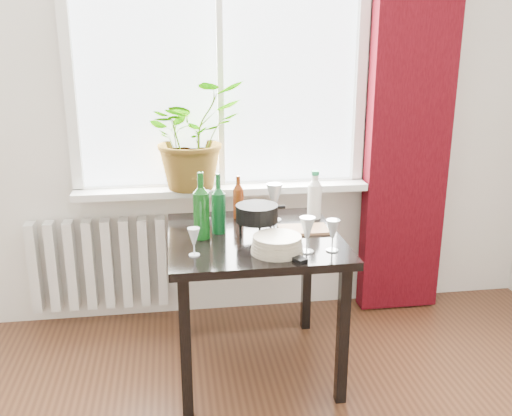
{
  "coord_description": "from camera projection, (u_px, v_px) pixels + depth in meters",
  "views": [
    {
      "loc": [
        -0.29,
        -1.1,
        1.7
      ],
      "look_at": [
        0.11,
        1.55,
        0.88
      ],
      "focal_mm": 40.0,
      "sensor_mm": 36.0,
      "label": 1
    }
  ],
  "objects": [
    {
      "name": "potted_plant",
      "position": [
        192.0,
        135.0,
        3.23
      ],
      "size": [
        0.71,
        0.68,
        0.62
      ],
      "primitive_type": "imported",
      "rotation": [
        0.0,
        0.0,
        0.44
      ],
      "color": "#427920",
      "rests_on": "windowsill"
    },
    {
      "name": "window",
      "position": [
        219.0,
        53.0,
        3.21
      ],
      "size": [
        1.72,
        0.08,
        1.62
      ],
      "color": "white",
      "rests_on": "ground"
    },
    {
      "name": "fondue_pot",
      "position": [
        257.0,
        221.0,
        2.81
      ],
      "size": [
        0.29,
        0.26,
        0.16
      ],
      "primitive_type": null,
      "rotation": [
        0.0,
        0.0,
        -0.27
      ],
      "color": "black",
      "rests_on": "table"
    },
    {
      "name": "radiator",
      "position": [
        99.0,
        264.0,
        3.42
      ],
      "size": [
        0.8,
        0.1,
        0.55
      ],
      "color": "silver",
      "rests_on": "ground"
    },
    {
      "name": "table",
      "position": [
        254.0,
        253.0,
        2.87
      ],
      "size": [
        0.85,
        0.85,
        0.74
      ],
      "color": "black",
      "rests_on": "ground"
    },
    {
      "name": "wineglass_front_left",
      "position": [
        194.0,
        242.0,
        2.56
      ],
      "size": [
        0.06,
        0.06,
        0.13
      ],
      "primitive_type": null,
      "rotation": [
        0.0,
        0.0,
        -0.07
      ],
      "color": "silver",
      "rests_on": "table"
    },
    {
      "name": "cleaning_bottle",
      "position": [
        315.0,
        195.0,
        3.08
      ],
      "size": [
        0.09,
        0.09,
        0.26
      ],
      "primitive_type": null,
      "rotation": [
        0.0,
        0.0,
        0.27
      ],
      "color": "white",
      "rests_on": "table"
    },
    {
      "name": "bottle_amber",
      "position": [
        238.0,
        197.0,
        3.08
      ],
      "size": [
        0.07,
        0.07,
        0.24
      ],
      "primitive_type": null,
      "rotation": [
        0.0,
        0.0,
        -0.34
      ],
      "color": "maroon",
      "rests_on": "table"
    },
    {
      "name": "curtain",
      "position": [
        411.0,
        106.0,
        3.36
      ],
      "size": [
        0.5,
        0.12,
        2.56
      ],
      "color": "#36040A",
      "rests_on": "ground"
    },
    {
      "name": "cutting_board",
      "position": [
        303.0,
        229.0,
        2.91
      ],
      "size": [
        0.25,
        0.17,
        0.01
      ],
      "primitive_type": "cube",
      "rotation": [
        0.0,
        0.0,
        -0.04
      ],
      "color": "#A37049",
      "rests_on": "table"
    },
    {
      "name": "wineglass_front_right",
      "position": [
        307.0,
        234.0,
        2.6
      ],
      "size": [
        0.08,
        0.08,
        0.17
      ],
      "primitive_type": null,
      "rotation": [
        0.0,
        0.0,
        -0.11
      ],
      "color": "silver",
      "rests_on": "table"
    },
    {
      "name": "wineglass_far_right",
      "position": [
        333.0,
        235.0,
        2.62
      ],
      "size": [
        0.07,
        0.07,
        0.15
      ],
      "primitive_type": null,
      "rotation": [
        0.0,
        0.0,
        0.1
      ],
      "color": "#B3BCC1",
      "rests_on": "table"
    },
    {
      "name": "tv_remote",
      "position": [
        293.0,
        256.0,
        2.55
      ],
      "size": [
        0.11,
        0.16,
        0.02
      ],
      "primitive_type": "cube",
      "rotation": [
        0.0,
        0.0,
        0.47
      ],
      "color": "black",
      "rests_on": "table"
    },
    {
      "name": "wine_bottle_left",
      "position": [
        201.0,
        205.0,
        2.76
      ],
      "size": [
        0.1,
        0.1,
        0.34
      ],
      "primitive_type": null,
      "rotation": [
        0.0,
        0.0,
        -0.43
      ],
      "color": "#0E4912",
      "rests_on": "table"
    },
    {
      "name": "wineglass_back_left",
      "position": [
        204.0,
        204.0,
        3.08
      ],
      "size": [
        0.07,
        0.07,
        0.16
      ],
      "primitive_type": null,
      "rotation": [
        0.0,
        0.0,
        -0.07
      ],
      "color": "silver",
      "rests_on": "table"
    },
    {
      "name": "windowsill",
      "position": [
        223.0,
        189.0,
        3.37
      ],
      "size": [
        1.72,
        0.2,
        0.04
      ],
      "color": "white",
      "rests_on": "ground"
    },
    {
      "name": "plate_stack",
      "position": [
        277.0,
        245.0,
        2.61
      ],
      "size": [
        0.27,
        0.27,
        0.08
      ],
      "primitive_type": "cylinder",
      "rotation": [
        0.0,
        0.0,
        -0.13
      ],
      "color": "#BFB69E",
      "rests_on": "table"
    },
    {
      "name": "wineglass_back_center",
      "position": [
        274.0,
        202.0,
        3.04
      ],
      "size": [
        0.12,
        0.12,
        0.21
      ],
      "primitive_type": null,
      "rotation": [
        0.0,
        0.0,
        -0.38
      ],
      "color": "silver",
      "rests_on": "table"
    },
    {
      "name": "wine_bottle_right",
      "position": [
        219.0,
        203.0,
        2.84
      ],
      "size": [
        0.09,
        0.09,
        0.31
      ],
      "primitive_type": null,
      "rotation": [
        0.0,
        0.0,
        -0.25
      ],
      "color": "#0D461D",
      "rests_on": "table"
    }
  ]
}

